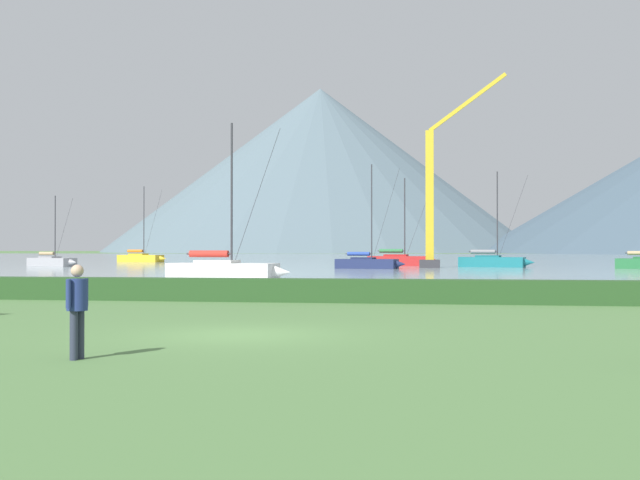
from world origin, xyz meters
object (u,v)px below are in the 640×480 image
Objects in this scene: sailboat_slip_5 at (493,261)px; person_seated_viewer at (77,303)px; sailboat_slip_4 at (368,263)px; dock_crane at (433,204)px; sailboat_slip_3 at (400,260)px; sailboat_slip_0 at (224,270)px; sailboat_slip_2 at (141,258)px; sailboat_slip_1 at (52,261)px.

sailboat_slip_5 is 70.89m from person_seated_viewer.
sailboat_slip_4 is 61.99m from person_seated_viewer.
dock_crane is (5.34, 66.10, 5.34)m from person_seated_viewer.
sailboat_slip_5 is at bearing -18.40° from sailboat_slip_3.
person_seated_viewer is (-1.67, -74.64, 0.32)m from sailboat_slip_3.
sailboat_slip_4 is at bearing -132.65° from sailboat_slip_5.
sailboat_slip_5 is (18.09, 36.57, -0.00)m from sailboat_slip_0.
sailboat_slip_4 is at bearing 85.61° from sailboat_slip_0.
sailboat_slip_3 is 12.89m from sailboat_slip_4.
sailboat_slip_2 is 0.55× the size of dock_crane.
dock_crane is (40.69, -26.42, 5.68)m from sailboat_slip_2.
sailboat_slip_3 is 10.89m from dock_crane.
sailboat_slip_0 is 0.97× the size of sailboat_slip_5.
sailboat_slip_0 is at bearing -28.43° from sailboat_slip_1.
sailboat_slip_4 is (-2.44, -12.66, -0.08)m from sailboat_slip_3.
sailboat_slip_3 reaches higher than person_seated_viewer.
sailboat_slip_5 is (46.69, -22.55, 0.00)m from sailboat_slip_2.
sailboat_slip_1 is 25.55m from sailboat_slip_2.
sailboat_slip_3 reaches higher than sailboat_slip_0.
sailboat_slip_0 is 0.50× the size of dock_crane.
sailboat_slip_0 is at bearing -90.07° from sailboat_slip_4.
sailboat_slip_2 is at bearing 168.18° from sailboat_slip_5.
sailboat_slip_2 is 99.04m from person_seated_viewer.
sailboat_slip_1 is at bearing -160.91° from sailboat_slip_3.
person_seated_viewer is at bearing -94.62° from dock_crane.
dock_crane is (40.63, -0.87, 5.77)m from sailboat_slip_1.
sailboat_slip_3 is (37.01, -17.88, 0.02)m from sailboat_slip_2.
sailboat_slip_2 is 6.41× the size of person_seated_viewer.
sailboat_slip_3 is at bearing 90.82° from sailboat_slip_4.
sailboat_slip_0 is 0.98× the size of sailboat_slip_3.
sailboat_slip_1 is 0.77× the size of sailboat_slip_4.
sailboat_slip_5 is (12.12, 7.99, 0.06)m from sailboat_slip_4.
sailboat_slip_4 is 0.52× the size of dock_crane.
sailboat_slip_1 is 0.72× the size of sailboat_slip_2.
sailboat_slip_3 is 5.86× the size of person_seated_viewer.
sailboat_slip_2 is 46.13m from sailboat_slip_4.
sailboat_slip_3 is 0.98× the size of sailboat_slip_4.
sailboat_slip_4 is 5.99× the size of person_seated_viewer.
sailboat_slip_3 reaches higher than sailboat_slip_1.
sailboat_slip_3 is at bearing 113.30° from dock_crane.
sailboat_slip_5 is (46.63, 3.00, 0.09)m from sailboat_slip_1.
sailboat_slip_4 reaches higher than sailboat_slip_5.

